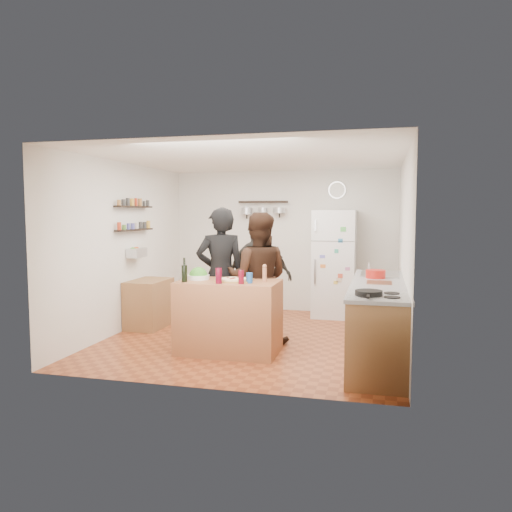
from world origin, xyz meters
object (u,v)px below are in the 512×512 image
(skillet, at_px, (369,293))
(side_table, at_px, (149,303))
(salad_bowl, at_px, (198,277))
(wall_clock, at_px, (337,190))
(fridge, at_px, (334,264))
(counter_run, at_px, (378,321))
(prep_island, at_px, (229,317))
(pepper_mill, at_px, (265,275))
(person_back, at_px, (259,277))
(salt_canister, at_px, (249,278))
(red_bowl, at_px, (376,274))
(wine_bottle, at_px, (184,274))
(person_left, at_px, (221,275))
(person_center, at_px, (258,278))

(skillet, height_order, side_table, skillet)
(skillet, bearing_deg, salad_bowl, 159.36)
(wall_clock, bearing_deg, fridge, -90.00)
(counter_run, bearing_deg, prep_island, -172.41)
(pepper_mill, bearing_deg, person_back, 107.33)
(person_back, height_order, fridge, fridge)
(salt_canister, bearing_deg, side_table, 148.55)
(prep_island, distance_m, red_bowl, 1.96)
(prep_island, height_order, fridge, fridge)
(salt_canister, distance_m, side_table, 2.32)
(wine_bottle, height_order, wall_clock, wall_clock)
(salad_bowl, bearing_deg, wine_bottle, -106.50)
(wine_bottle, bearing_deg, red_bowl, 21.04)
(salad_bowl, bearing_deg, red_bowl, 15.42)
(fridge, bearing_deg, skillet, -78.87)
(salad_bowl, relative_size, side_table, 0.35)
(counter_run, distance_m, red_bowl, 0.67)
(person_left, relative_size, counter_run, 0.70)
(person_center, bearing_deg, person_back, -84.91)
(pepper_mill, xyz_separation_m, person_center, (-0.21, 0.49, -0.11))
(fridge, height_order, wall_clock, wall_clock)
(person_left, bearing_deg, side_table, -45.99)
(salad_bowl, bearing_deg, fridge, 59.01)
(salad_bowl, distance_m, counter_run, 2.31)
(person_left, height_order, person_center, person_left)
(salt_canister, relative_size, red_bowl, 0.50)
(pepper_mill, distance_m, counter_run, 1.49)
(side_table, bearing_deg, counter_run, -13.19)
(salt_canister, distance_m, person_left, 0.86)
(salt_canister, height_order, skillet, salt_canister)
(side_table, bearing_deg, fridge, 29.04)
(prep_island, relative_size, wine_bottle, 5.98)
(salad_bowl, xyz_separation_m, counter_run, (2.25, 0.19, -0.49))
(salad_bowl, height_order, person_center, person_center)
(person_left, xyz_separation_m, person_back, (0.40, 0.57, -0.08))
(skillet, bearing_deg, person_back, 130.91)
(prep_island, distance_m, person_back, 1.16)
(fridge, distance_m, side_table, 3.12)
(side_table, bearing_deg, person_center, -15.33)
(person_left, distance_m, skillet, 2.37)
(salad_bowl, height_order, salt_canister, salt_canister)
(salt_canister, distance_m, person_center, 0.67)
(fridge, relative_size, side_table, 2.25)
(salad_bowl, height_order, person_back, person_back)
(prep_island, relative_size, person_left, 0.68)
(person_back, height_order, counter_run, person_back)
(skillet, xyz_separation_m, red_bowl, (0.05, 1.42, 0.03))
(person_center, distance_m, side_table, 1.99)
(wine_bottle, distance_m, red_bowl, 2.44)
(wine_bottle, xyz_separation_m, wall_clock, (1.58, 3.09, 1.14))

